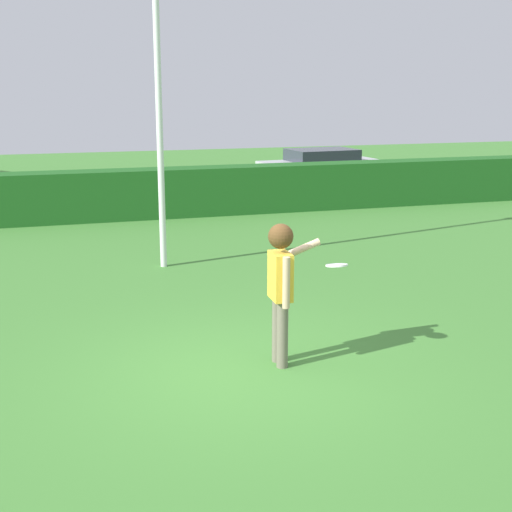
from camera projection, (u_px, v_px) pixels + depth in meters
ground_plane at (246, 372)px, 8.64m from camera, size 60.00×60.00×0.00m
person at (281, 278)px, 8.63m from camera, size 0.75×0.56×1.77m
frisbee at (337, 265)px, 8.73m from camera, size 0.27×0.27×0.06m
lamppost at (157, 60)px, 12.79m from camera, size 0.24×0.24×6.95m
hedge_row at (129, 194)px, 18.43m from camera, size 28.27×0.90×1.26m
parked_car_silver at (322, 166)px, 24.40m from camera, size 4.33×2.10×1.25m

